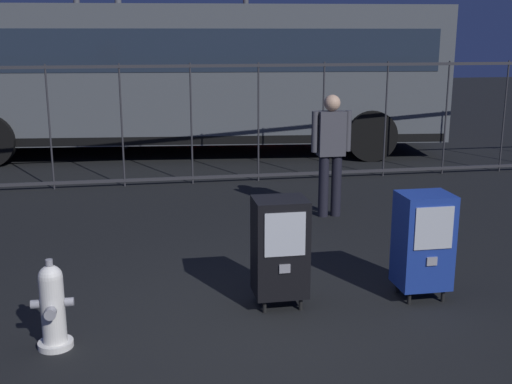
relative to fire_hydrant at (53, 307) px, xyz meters
The scene contains 8 objects.
ground_plane 1.60m from the fire_hydrant, ahead, with size 60.00×60.00×0.00m, color black.
fire_hydrant is the anchor object (origin of this frame).
newspaper_box_primary 3.34m from the fire_hydrant, ahead, with size 0.48×0.42×1.02m.
newspaper_box_secondary 2.02m from the fire_hydrant, 13.99° to the left, with size 0.48×0.42×1.02m.
pedestrian 4.68m from the fire_hydrant, 45.38° to the left, with size 0.55×0.22×1.67m.
fence_barrier 5.86m from the fire_hydrant, 74.43° to the left, with size 18.03×0.04×2.00m.
bus_near 8.88m from the fire_hydrant, 78.96° to the left, with size 10.70×3.62×3.00m.
bus_far 12.88m from the fire_hydrant, 93.02° to the left, with size 10.75×3.97×3.00m.
Camera 1 is at (-0.81, -4.95, 2.45)m, focal length 44.84 mm.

